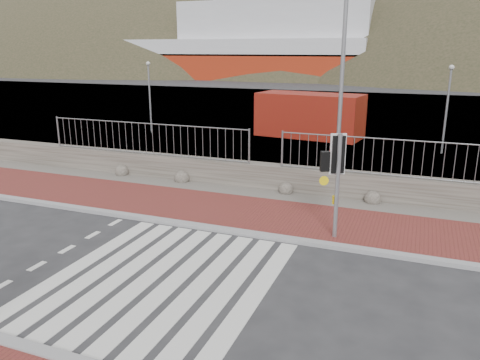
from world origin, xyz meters
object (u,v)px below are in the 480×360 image
at_px(shipping_container, 309,115).
at_px(traffic_signal_far, 337,164).
at_px(ferry, 239,45).
at_px(streetlight, 347,58).

bearing_deg(shipping_container, traffic_signal_far, -66.44).
height_order(ferry, traffic_signal_far, ferry).
distance_m(traffic_signal_far, shipping_container, 15.04).
bearing_deg(ferry, traffic_signal_far, -66.70).
xyz_separation_m(ferry, streetlight, (27.12, -59.78, -0.83)).
relative_size(traffic_signal_far, streetlight, 0.35).
bearing_deg(streetlight, ferry, 108.13).
distance_m(ferry, shipping_container, 55.39).
relative_size(streetlight, shipping_container, 1.39).
bearing_deg(shipping_container, ferry, 123.45).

